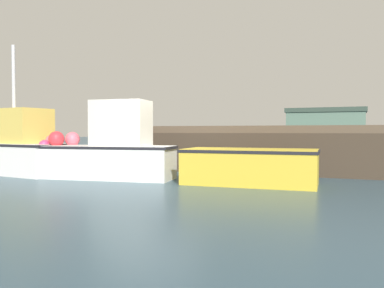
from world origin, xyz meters
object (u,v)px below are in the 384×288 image
(fishing_boat_near_right, at_px, (109,149))
(fishing_boat_near_left, at_px, (17,150))
(fishing_boat_mid, at_px, (250,165))
(rowboat, at_px, (267,175))

(fishing_boat_near_right, bearing_deg, fishing_boat_near_left, -179.93)
(fishing_boat_near_right, height_order, fishing_boat_mid, fishing_boat_near_right)
(fishing_boat_near_left, distance_m, rowboat, 8.46)
(fishing_boat_near_left, xyz_separation_m, fishing_boat_near_right, (3.71, 0.00, 0.07))
(fishing_boat_mid, distance_m, rowboat, 1.03)
(fishing_boat_near_left, relative_size, rowboat, 2.33)
(fishing_boat_near_right, distance_m, fishing_boat_mid, 4.36)
(fishing_boat_near_right, height_order, rowboat, fishing_boat_near_right)
(fishing_boat_near_left, distance_m, fishing_boat_mid, 8.05)
(fishing_boat_mid, bearing_deg, rowboat, 72.36)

